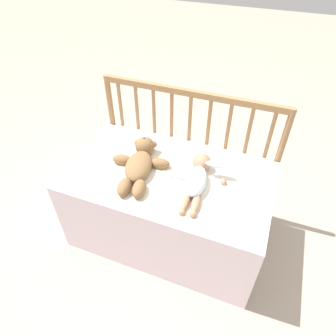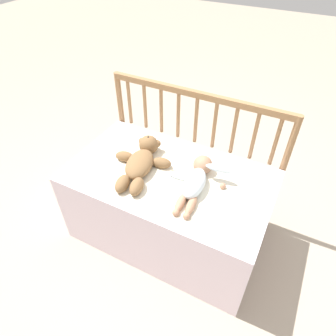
# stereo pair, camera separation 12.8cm
# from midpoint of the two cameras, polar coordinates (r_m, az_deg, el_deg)

# --- Properties ---
(ground_plane) EXTENTS (12.00, 12.00, 0.00)m
(ground_plane) POSITION_cam_midpoint_polar(r_m,az_deg,el_deg) (2.04, -1.71, -12.07)
(ground_plane) COLOR tan
(crib_mattress) EXTENTS (1.13, 0.66, 0.51)m
(crib_mattress) POSITION_cam_midpoint_polar(r_m,az_deg,el_deg) (1.83, -1.87, -7.29)
(crib_mattress) COLOR silver
(crib_mattress) RESTS_ON ground_plane
(crib_rail) EXTENTS (1.13, 0.04, 0.86)m
(crib_rail) POSITION_cam_midpoint_polar(r_m,az_deg,el_deg) (1.85, 2.12, 7.51)
(crib_rail) COLOR #997047
(crib_rail) RESTS_ON ground_plane
(blanket) EXTENTS (0.87, 0.55, 0.01)m
(blanket) POSITION_cam_midpoint_polar(r_m,az_deg,el_deg) (1.62, -2.12, -2.18)
(blanket) COLOR silver
(blanket) RESTS_ON crib_mattress
(teddy_bear) EXTENTS (0.34, 0.45, 0.12)m
(teddy_bear) POSITION_cam_midpoint_polar(r_m,az_deg,el_deg) (1.67, -7.64, 0.83)
(teddy_bear) COLOR olive
(teddy_bear) RESTS_ON crib_mattress
(baby) EXTENTS (0.33, 0.42, 0.11)m
(baby) POSITION_cam_midpoint_polar(r_m,az_deg,el_deg) (1.57, 3.27, -1.93)
(baby) COLOR white
(baby) RESTS_ON crib_mattress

